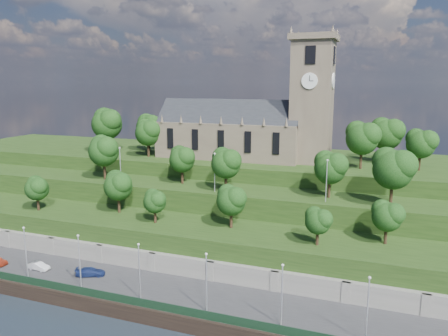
% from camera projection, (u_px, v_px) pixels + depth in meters
% --- Properties ---
extents(ground, '(320.00, 320.00, 0.00)m').
position_uv_depth(ground, '(144.00, 323.00, 58.38)').
color(ground, black).
rests_on(ground, ground).
extents(promenade, '(160.00, 12.00, 2.00)m').
position_uv_depth(promenade, '(165.00, 296.00, 63.72)').
color(promenade, '#2D2D30').
rests_on(promenade, ground).
extents(quay_wall, '(160.00, 0.50, 2.20)m').
position_uv_depth(quay_wall, '(144.00, 316.00, 58.12)').
color(quay_wall, black).
rests_on(quay_wall, ground).
extents(fence, '(160.00, 0.10, 1.20)m').
position_uv_depth(fence, '(146.00, 303.00, 58.43)').
color(fence, '#16321E').
rests_on(fence, promenade).
extents(retaining_wall, '(160.00, 2.10, 5.00)m').
position_uv_depth(retaining_wall, '(183.00, 270.00, 68.93)').
color(retaining_wall, slate).
rests_on(retaining_wall, ground).
extents(embankment_lower, '(160.00, 12.00, 8.00)m').
position_uv_depth(embankment_lower, '(198.00, 248.00, 74.19)').
color(embankment_lower, '#1D3511').
rests_on(embankment_lower, ground).
extents(embankment_upper, '(160.00, 10.00, 12.00)m').
position_uv_depth(embankment_upper, '(221.00, 218.00, 83.94)').
color(embankment_upper, '#1D3511').
rests_on(embankment_upper, ground).
extents(hilltop, '(160.00, 32.00, 15.00)m').
position_uv_depth(hilltop, '(252.00, 187.00, 102.99)').
color(hilltop, '#1D3511').
rests_on(hilltop, ground).
extents(church, '(38.60, 12.35, 27.60)m').
position_uv_depth(church, '(251.00, 125.00, 96.13)').
color(church, brown).
rests_on(church, hilltop).
extents(trees_lower, '(66.37, 8.83, 7.86)m').
position_uv_depth(trees_lower, '(187.00, 197.00, 73.63)').
color(trees_lower, black).
rests_on(trees_lower, embankment_lower).
extents(trees_upper, '(62.30, 8.72, 9.53)m').
position_uv_depth(trees_upper, '(244.00, 160.00, 79.07)').
color(trees_upper, black).
rests_on(trees_upper, embankment_upper).
extents(trees_hilltop, '(76.08, 16.08, 10.78)m').
position_uv_depth(trees_hilltop, '(235.00, 130.00, 95.89)').
color(trees_hilltop, black).
rests_on(trees_hilltop, hilltop).
extents(lamp_posts_promenade, '(60.36, 0.36, 8.20)m').
position_uv_depth(lamp_posts_promenade, '(139.00, 267.00, 60.07)').
color(lamp_posts_promenade, '#B2B2B7').
rests_on(lamp_posts_promenade, promenade).
extents(lamp_posts_upper, '(40.36, 0.36, 7.25)m').
position_uv_depth(lamp_posts_upper, '(215.00, 169.00, 79.20)').
color(lamp_posts_upper, '#B2B2B7').
rests_on(lamp_posts_upper, embankment_upper).
extents(car_middle, '(3.77, 1.50, 1.22)m').
position_uv_depth(car_middle, '(39.00, 266.00, 70.26)').
color(car_middle, '#B6B6BC').
rests_on(car_middle, promenade).
extents(car_right, '(4.81, 3.44, 1.29)m').
position_uv_depth(car_right, '(90.00, 272.00, 68.08)').
color(car_right, navy).
rests_on(car_right, promenade).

